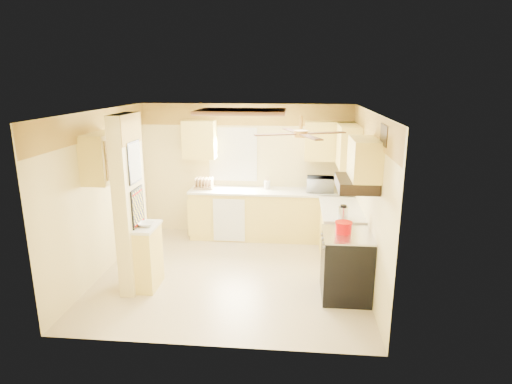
# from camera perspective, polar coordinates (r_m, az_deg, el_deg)

# --- Properties ---
(floor) EXTENTS (4.00, 4.00, 0.00)m
(floor) POSITION_cam_1_polar(r_m,az_deg,el_deg) (6.82, -3.15, -10.74)
(floor) COLOR beige
(floor) RESTS_ON ground
(ceiling) EXTENTS (4.00, 4.00, 0.00)m
(ceiling) POSITION_cam_1_polar(r_m,az_deg,el_deg) (6.17, -3.49, 10.71)
(ceiling) COLOR white
(ceiling) RESTS_ON wall_back
(wall_back) EXTENTS (4.00, 0.00, 4.00)m
(wall_back) POSITION_cam_1_polar(r_m,az_deg,el_deg) (8.21, -1.32, 2.96)
(wall_back) COLOR #EED991
(wall_back) RESTS_ON floor
(wall_front) EXTENTS (4.00, 0.00, 4.00)m
(wall_front) POSITION_cam_1_polar(r_m,az_deg,el_deg) (4.61, -6.87, -6.84)
(wall_front) COLOR #EED991
(wall_front) RESTS_ON floor
(wall_left) EXTENTS (0.00, 3.80, 3.80)m
(wall_left) POSITION_cam_1_polar(r_m,az_deg,el_deg) (6.96, -19.81, -0.12)
(wall_left) COLOR #EED991
(wall_left) RESTS_ON floor
(wall_right) EXTENTS (0.00, 3.80, 3.80)m
(wall_right) POSITION_cam_1_polar(r_m,az_deg,el_deg) (6.40, 14.70, -0.99)
(wall_right) COLOR #EED991
(wall_right) RESTS_ON floor
(wallpaper_border) EXTENTS (4.00, 0.02, 0.40)m
(wallpaper_border) POSITION_cam_1_polar(r_m,az_deg,el_deg) (8.04, -1.39, 10.27)
(wallpaper_border) COLOR #EEBE46
(wallpaper_border) RESTS_ON wall_back
(partition_column) EXTENTS (0.20, 0.70, 2.50)m
(partition_column) POSITION_cam_1_polar(r_m,az_deg,el_deg) (6.22, -16.48, -1.57)
(partition_column) COLOR #EED991
(partition_column) RESTS_ON floor
(partition_ledge) EXTENTS (0.25, 0.55, 0.90)m
(partition_ledge) POSITION_cam_1_polar(r_m,az_deg,el_deg) (6.41, -14.11, -8.51)
(partition_ledge) COLOR #F2DF63
(partition_ledge) RESTS_ON floor
(ledge_top) EXTENTS (0.28, 0.58, 0.04)m
(ledge_top) POSITION_cam_1_polar(r_m,az_deg,el_deg) (6.24, -14.38, -4.55)
(ledge_top) COLOR silver
(ledge_top) RESTS_ON partition_ledge
(lower_cabinets_back) EXTENTS (3.00, 0.60, 0.90)m
(lower_cabinets_back) POSITION_cam_1_polar(r_m,az_deg,el_deg) (8.09, 1.99, -3.11)
(lower_cabinets_back) COLOR #F2DF63
(lower_cabinets_back) RESTS_ON floor
(lower_cabinets_right) EXTENTS (0.60, 1.40, 0.90)m
(lower_cabinets_right) POSITION_cam_1_polar(r_m,az_deg,el_deg) (7.17, 11.16, -5.79)
(lower_cabinets_right) COLOR #F2DF63
(lower_cabinets_right) RESTS_ON floor
(countertop_back) EXTENTS (3.04, 0.64, 0.04)m
(countertop_back) POSITION_cam_1_polar(r_m,az_deg,el_deg) (7.94, 2.01, 0.09)
(countertop_back) COLOR silver
(countertop_back) RESTS_ON lower_cabinets_back
(countertop_right) EXTENTS (0.64, 1.44, 0.04)m
(countertop_right) POSITION_cam_1_polar(r_m,az_deg,el_deg) (7.02, 11.27, -2.20)
(countertop_right) COLOR silver
(countertop_right) RESTS_ON lower_cabinets_right
(dishwasher_panel) EXTENTS (0.58, 0.02, 0.80)m
(dishwasher_panel) POSITION_cam_1_polar(r_m,az_deg,el_deg) (7.87, -3.62, -3.78)
(dishwasher_panel) COLOR white
(dishwasher_panel) RESTS_ON lower_cabinets_back
(window) EXTENTS (0.92, 0.02, 1.02)m
(window) POSITION_cam_1_polar(r_m,az_deg,el_deg) (8.17, -3.10, 5.03)
(window) COLOR white
(window) RESTS_ON wall_back
(upper_cab_back_left) EXTENTS (0.60, 0.35, 0.70)m
(upper_cab_back_left) POSITION_cam_1_polar(r_m,az_deg,el_deg) (8.08, -7.54, 6.96)
(upper_cab_back_left) COLOR #F2DF63
(upper_cab_back_left) RESTS_ON wall_back
(upper_cab_back_right) EXTENTS (0.90, 0.35, 0.70)m
(upper_cab_back_right) POSITION_cam_1_polar(r_m,az_deg,el_deg) (7.90, 9.81, 6.69)
(upper_cab_back_right) COLOR #F2DF63
(upper_cab_back_right) RESTS_ON wall_back
(upper_cab_right) EXTENTS (0.35, 1.00, 0.70)m
(upper_cab_right) POSITION_cam_1_polar(r_m,az_deg,el_deg) (7.46, 12.19, 6.10)
(upper_cab_right) COLOR #F2DF63
(upper_cab_right) RESTS_ON wall_right
(upper_cab_left_wall) EXTENTS (0.35, 0.75, 0.70)m
(upper_cab_left_wall) POSITION_cam_1_polar(r_m,az_deg,el_deg) (6.54, -19.78, 4.36)
(upper_cab_left_wall) COLOR #F2DF63
(upper_cab_left_wall) RESTS_ON wall_left
(upper_cab_over_stove) EXTENTS (0.35, 0.76, 0.52)m
(upper_cab_over_stove) POSITION_cam_1_polar(r_m,az_deg,el_deg) (5.69, 14.26, 4.33)
(upper_cab_over_stove) COLOR #F2DF63
(upper_cab_over_stove) RESTS_ON wall_right
(stove) EXTENTS (0.68, 0.77, 0.92)m
(stove) POSITION_cam_1_polar(r_m,az_deg,el_deg) (6.10, 11.91, -9.49)
(stove) COLOR black
(stove) RESTS_ON floor
(range_hood) EXTENTS (0.50, 0.76, 0.14)m
(range_hood) POSITION_cam_1_polar(r_m,az_deg,el_deg) (5.74, 13.22, 1.12)
(range_hood) COLOR black
(range_hood) RESTS_ON upper_cab_over_stove
(poster_menu) EXTENTS (0.02, 0.42, 0.57)m
(poster_menu) POSITION_cam_1_polar(r_m,az_deg,el_deg) (6.04, -15.91, 3.86)
(poster_menu) COLOR black
(poster_menu) RESTS_ON partition_column
(poster_nashville) EXTENTS (0.02, 0.42, 0.57)m
(poster_nashville) POSITION_cam_1_polar(r_m,az_deg,el_deg) (6.19, -15.49, -2.05)
(poster_nashville) COLOR black
(poster_nashville) RESTS_ON partition_column
(ceiling_light_panel) EXTENTS (1.35, 0.95, 0.06)m
(ceiling_light_panel) POSITION_cam_1_polar(r_m,az_deg,el_deg) (6.65, -1.94, 10.64)
(ceiling_light_panel) COLOR brown
(ceiling_light_panel) RESTS_ON ceiling
(ceiling_fan) EXTENTS (1.15, 1.15, 0.26)m
(ceiling_fan) POSITION_cam_1_polar(r_m,az_deg,el_deg) (5.42, 6.00, 7.80)
(ceiling_fan) COLOR gold
(ceiling_fan) RESTS_ON ceiling
(vent_grate) EXTENTS (0.02, 0.40, 0.25)m
(vent_grate) POSITION_cam_1_polar(r_m,az_deg,el_deg) (5.32, 16.72, 7.28)
(vent_grate) COLOR black
(vent_grate) RESTS_ON wall_right
(microwave) EXTENTS (0.50, 0.35, 0.27)m
(microwave) POSITION_cam_1_polar(r_m,az_deg,el_deg) (7.90, 8.57, 1.02)
(microwave) COLOR white
(microwave) RESTS_ON countertop_back
(bowl) EXTENTS (0.24, 0.24, 0.05)m
(bowl) POSITION_cam_1_polar(r_m,az_deg,el_deg) (6.21, -14.43, -4.18)
(bowl) COLOR white
(bowl) RESTS_ON ledge_top
(dutch_oven) EXTENTS (0.23, 0.23, 0.16)m
(dutch_oven) POSITION_cam_1_polar(r_m,az_deg,el_deg) (5.94, 11.59, -4.63)
(dutch_oven) COLOR red
(dutch_oven) RESTS_ON stove
(kettle) EXTENTS (0.14, 0.14, 0.22)m
(kettle) POSITION_cam_1_polar(r_m,az_deg,el_deg) (6.41, 11.55, -2.72)
(kettle) COLOR silver
(kettle) RESTS_ON countertop_right
(dish_rack) EXTENTS (0.36, 0.27, 0.20)m
(dish_rack) POSITION_cam_1_polar(r_m,az_deg,el_deg) (8.12, -6.96, 0.99)
(dish_rack) COLOR tan
(dish_rack) RESTS_ON countertop_back
(utensil_crock) EXTENTS (0.12, 0.12, 0.24)m
(utensil_crock) POSITION_cam_1_polar(r_m,az_deg,el_deg) (8.04, 1.50, 1.00)
(utensil_crock) COLOR white
(utensil_crock) RESTS_ON countertop_back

